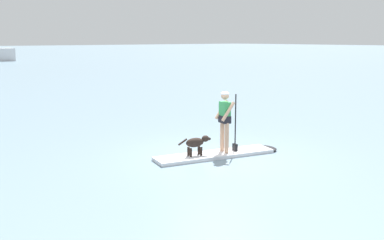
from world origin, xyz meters
name	(u,v)px	position (x,y,z in m)	size (l,w,h in m)	color
ground_plane	(215,157)	(0.00, 0.00, 0.00)	(400.00, 400.00, 0.00)	slate
paddleboard	(222,154)	(0.22, -0.06, 0.05)	(3.81, 1.62, 0.10)	silver
person_paddler	(225,117)	(0.32, -0.08, 1.10)	(0.66, 0.56, 1.72)	tan
dog	(196,143)	(-0.55, 0.14, 0.45)	(0.97, 0.35, 0.53)	#2D231E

